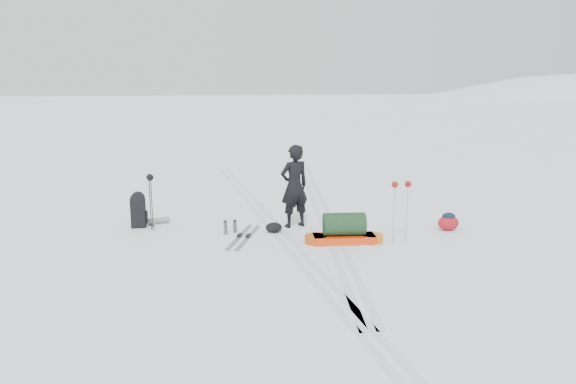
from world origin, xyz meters
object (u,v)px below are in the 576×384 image
(skier, at_px, (294,186))
(pulk_sled, at_px, (344,231))
(expedition_rucksack, at_px, (141,211))
(ski_poles_black, at_px, (150,184))

(skier, bearing_deg, pulk_sled, 100.20)
(skier, height_order, expedition_rucksack, skier)
(ski_poles_black, bearing_deg, skier, -2.51)
(pulk_sled, distance_m, ski_poles_black, 4.41)
(skier, height_order, pulk_sled, skier)
(expedition_rucksack, bearing_deg, ski_poles_black, -46.60)
(expedition_rucksack, distance_m, ski_poles_black, 0.77)
(skier, xyz_separation_m, pulk_sled, (0.78, -1.43, -0.70))
(ski_poles_black, bearing_deg, expedition_rucksack, 133.69)
(skier, relative_size, ski_poles_black, 1.48)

